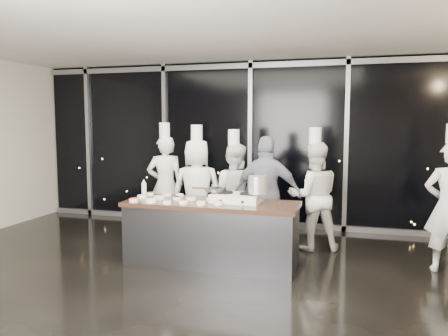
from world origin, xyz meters
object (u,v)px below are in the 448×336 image
object	(u,v)px
demo_counter	(211,233)
stock_pot	(258,185)
stove	(236,198)
chef_center	(234,193)
chef_right	(314,196)
frying_pan	(214,189)
chef_far_left	(165,184)
guest	(267,194)
chef_left	(197,190)

from	to	relation	value
demo_counter	stock_pot	distance (m)	0.97
stove	chef_center	distance (m)	1.16
demo_counter	stove	size ratio (longest dim) A/B	3.48
demo_counter	chef_right	size ratio (longest dim) A/B	1.27
frying_pan	chef_far_left	world-z (taller)	chef_far_left
stove	chef_right	size ratio (longest dim) A/B	0.36
stock_pot	guest	bearing A→B (deg)	91.33
chef_far_left	chef_right	bearing A→B (deg)	150.13
chef_far_left	chef_center	xyz separation A→B (m)	(1.32, -0.19, -0.06)
demo_counter	chef_right	world-z (taller)	chef_right
frying_pan	chef_center	size ratio (longest dim) A/B	0.26
stock_pot	chef_right	world-z (taller)	chef_right
chef_left	demo_counter	bearing A→B (deg)	105.73
chef_left	chef_right	size ratio (longest dim) A/B	1.02
chef_far_left	chef_right	distance (m)	2.66
stove	chef_left	bearing A→B (deg)	136.64
chef_far_left	frying_pan	bearing A→B (deg)	111.13
chef_left	chef_center	xyz separation A→B (m)	(0.61, 0.11, -0.04)
guest	chef_right	size ratio (longest dim) A/B	0.93
chef_left	chef_right	xyz separation A→B (m)	(1.93, 0.07, -0.02)
chef_center	demo_counter	bearing A→B (deg)	90.67
demo_counter	stock_pot	bearing A→B (deg)	3.95
frying_pan	guest	bearing A→B (deg)	54.52
stock_pot	chef_far_left	bearing A→B (deg)	146.02
stove	chef_far_left	bearing A→B (deg)	145.14
guest	chef_right	world-z (taller)	chef_right
demo_counter	frying_pan	size ratio (longest dim) A/B	5.01
frying_pan	chef_center	bearing A→B (deg)	93.07
frying_pan	stock_pot	bearing A→B (deg)	-1.42
frying_pan	chef_center	distance (m)	1.10
chef_left	guest	distance (m)	1.25
demo_counter	frying_pan	world-z (taller)	frying_pan
guest	chef_right	distance (m)	0.75
chef_left	guest	xyz separation A→B (m)	(1.23, -0.19, 0.02)
demo_counter	chef_center	world-z (taller)	chef_center
chef_far_left	stove	bearing A→B (deg)	117.02
stove	chef_center	size ratio (longest dim) A/B	0.37
chef_far_left	chef_left	size ratio (longest dim) A/B	1.02
demo_counter	chef_far_left	bearing A→B (deg)	133.68
stock_pot	demo_counter	bearing A→B (deg)	-176.05
frying_pan	chef_right	size ratio (longest dim) A/B	0.25
chef_far_left	guest	world-z (taller)	chef_far_left
stove	chef_left	world-z (taller)	chef_left
demo_counter	chef_center	bearing A→B (deg)	89.22
frying_pan	chef_far_left	bearing A→B (deg)	139.24
stove	frying_pan	bearing A→B (deg)	179.55
stove	chef_right	bearing A→B (deg)	50.21
frying_pan	chef_far_left	size ratio (longest dim) A/B	0.24
demo_counter	frying_pan	distance (m)	0.62
chef_center	stove	bearing A→B (deg)	108.17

